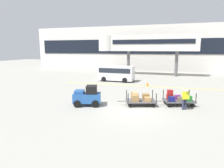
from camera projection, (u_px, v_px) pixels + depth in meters
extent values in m
plane|color=#9E9B91|center=(132.00, 111.00, 13.99)|extent=(120.00, 120.00, 0.00)
cube|color=yellow|center=(149.00, 86.00, 23.14)|extent=(21.69, 0.85, 0.01)
cube|color=silver|center=(159.00, 49.00, 37.67)|extent=(52.60, 2.40, 8.88)
cube|color=black|center=(159.00, 46.00, 36.42)|extent=(49.97, 0.12, 2.80)
cube|color=silver|center=(152.00, 43.00, 32.08)|extent=(14.43, 2.20, 2.60)
cylinder|color=silver|center=(107.00, 44.00, 34.35)|extent=(3.00, 3.00, 2.60)
cube|color=black|center=(152.00, 42.00, 30.98)|extent=(12.98, 0.08, 0.70)
cylinder|color=#59595B|center=(128.00, 63.00, 33.82)|extent=(0.50, 0.50, 4.06)
cylinder|color=#59595B|center=(176.00, 64.00, 31.51)|extent=(0.50, 0.50, 4.06)
cube|color=#2659A5|center=(87.00, 98.00, 15.16)|extent=(2.34, 1.70, 0.70)
cube|color=black|center=(92.00, 90.00, 15.05)|extent=(1.07, 1.19, 0.60)
cube|color=#225095|center=(79.00, 92.00, 15.07)|extent=(0.96, 1.11, 0.24)
cylinder|color=black|center=(79.00, 100.00, 15.72)|extent=(0.59, 0.34, 0.56)
cylinder|color=black|center=(77.00, 104.00, 14.70)|extent=(0.59, 0.34, 0.56)
cylinder|color=black|center=(96.00, 100.00, 15.75)|extent=(0.59, 0.34, 0.56)
cylinder|color=black|center=(95.00, 104.00, 14.72)|extent=(0.59, 0.34, 0.56)
cube|color=#4C4C4F|center=(141.00, 101.00, 15.27)|extent=(2.62, 2.04, 0.08)
cylinder|color=black|center=(127.00, 94.00, 15.82)|extent=(0.06, 0.06, 0.70)
cylinder|color=black|center=(128.00, 98.00, 14.55)|extent=(0.06, 0.06, 0.70)
cylinder|color=black|center=(152.00, 94.00, 15.85)|extent=(0.06, 0.06, 0.70)
cylinder|color=black|center=(156.00, 98.00, 14.58)|extent=(0.06, 0.06, 0.70)
cylinder|color=black|center=(129.00, 101.00, 15.88)|extent=(0.34, 0.19, 0.32)
cylinder|color=black|center=(131.00, 106.00, 14.71)|extent=(0.34, 0.19, 0.32)
cylinder|color=black|center=(150.00, 101.00, 15.90)|extent=(0.34, 0.19, 0.32)
cylinder|color=black|center=(153.00, 105.00, 14.73)|extent=(0.34, 0.19, 0.32)
cylinder|color=#333333|center=(122.00, 101.00, 15.25)|extent=(0.68, 0.26, 0.05)
cube|color=tan|center=(134.00, 97.00, 15.57)|extent=(0.53, 0.52, 0.38)
cube|color=olive|center=(135.00, 98.00, 14.88)|extent=(0.66, 0.65, 0.51)
cube|color=olive|center=(146.00, 97.00, 15.54)|extent=(0.66, 0.65, 0.46)
cube|color=#A87F4C|center=(148.00, 99.00, 14.94)|extent=(0.61, 0.62, 0.33)
cube|color=tan|center=(134.00, 93.00, 15.52)|extent=(0.49, 0.37, 0.26)
cube|color=tan|center=(135.00, 94.00, 14.82)|extent=(0.46, 0.35, 0.21)
cube|color=#4C4C4F|center=(179.00, 101.00, 15.31)|extent=(2.62, 2.04, 0.08)
cylinder|color=black|center=(163.00, 94.00, 15.86)|extent=(0.06, 0.06, 0.70)
cylinder|color=black|center=(168.00, 98.00, 14.60)|extent=(0.06, 0.06, 0.70)
cylinder|color=black|center=(189.00, 94.00, 15.90)|extent=(0.06, 0.06, 0.70)
cylinder|color=black|center=(196.00, 98.00, 14.63)|extent=(0.06, 0.06, 0.70)
cylinder|color=black|center=(166.00, 101.00, 15.92)|extent=(0.34, 0.19, 0.32)
cylinder|color=black|center=(170.00, 105.00, 14.75)|extent=(0.34, 0.19, 0.32)
cylinder|color=black|center=(186.00, 101.00, 15.95)|extent=(0.34, 0.19, 0.32)
cylinder|color=black|center=(193.00, 105.00, 14.78)|extent=(0.34, 0.19, 0.32)
cylinder|color=#333333|center=(160.00, 101.00, 15.30)|extent=(0.68, 0.26, 0.05)
cube|color=red|center=(170.00, 97.00, 15.59)|extent=(0.57, 0.47, 0.42)
cube|color=navy|center=(172.00, 99.00, 14.92)|extent=(0.50, 0.44, 0.38)
cube|color=#8C338C|center=(178.00, 97.00, 15.54)|extent=(0.50, 0.38, 0.36)
cube|color=#726651|center=(181.00, 99.00, 14.98)|extent=(0.51, 0.40, 0.33)
cube|color=black|center=(185.00, 97.00, 15.61)|extent=(0.46, 0.37, 0.43)
cube|color=#236B2D|center=(188.00, 99.00, 14.96)|extent=(0.56, 0.35, 0.42)
cube|color=red|center=(170.00, 92.00, 15.52)|extent=(0.49, 0.40, 0.35)
cylinder|color=#2D334C|center=(183.00, 104.00, 14.16)|extent=(0.16, 0.16, 0.82)
cylinder|color=#2D334C|center=(186.00, 104.00, 14.19)|extent=(0.16, 0.16, 0.82)
cube|color=#D1E51E|center=(186.00, 95.00, 13.96)|extent=(0.55, 0.56, 0.61)
sphere|color=beige|center=(187.00, 91.00, 13.78)|extent=(0.22, 0.22, 0.22)
cube|color=silver|center=(116.00, 73.00, 26.76)|extent=(4.88, 2.13, 1.90)
cube|color=#1E232D|center=(116.00, 70.00, 26.69)|extent=(4.50, 2.15, 0.64)
cylinder|color=black|center=(104.00, 79.00, 26.60)|extent=(0.69, 0.27, 0.68)
cylinder|color=black|center=(125.00, 80.00, 25.60)|extent=(0.69, 0.27, 0.68)
cone|color=orange|center=(147.00, 84.00, 23.37)|extent=(0.36, 0.36, 0.55)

